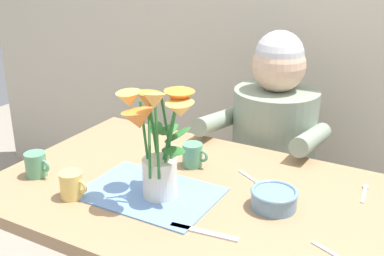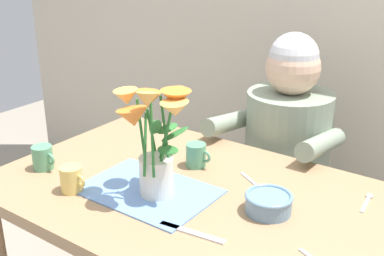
% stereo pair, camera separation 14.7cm
% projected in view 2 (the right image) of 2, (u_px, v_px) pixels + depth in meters
% --- Properties ---
extents(dining_table, '(1.20, 0.80, 0.74)m').
position_uv_depth(dining_table, '(186.00, 215.00, 1.53)').
color(dining_table, '#9E7A56').
rests_on(dining_table, ground_plane).
extents(seated_person, '(0.45, 0.47, 1.14)m').
position_uv_depth(seated_person, '(285.00, 171.00, 2.00)').
color(seated_person, '#4C4C56').
rests_on(seated_person, ground_plane).
extents(striped_placemat, '(0.40, 0.28, 0.00)m').
position_uv_depth(striped_placemat, '(148.00, 191.00, 1.47)').
color(striped_placemat, '#6B93D1').
rests_on(striped_placemat, dining_table).
extents(flower_vase, '(0.24, 0.24, 0.35)m').
position_uv_depth(flower_vase, '(155.00, 135.00, 1.38)').
color(flower_vase, silver).
rests_on(flower_vase, dining_table).
extents(ceramic_bowl, '(0.14, 0.14, 0.06)m').
position_uv_depth(ceramic_bowl, '(269.00, 202.00, 1.35)').
color(ceramic_bowl, '#6689A8').
rests_on(ceramic_bowl, dining_table).
extents(dinner_knife, '(0.19, 0.04, 0.00)m').
position_uv_depth(dinner_knife, '(192.00, 232.00, 1.26)').
color(dinner_knife, silver).
rests_on(dinner_knife, dining_table).
extents(coffee_cup, '(0.09, 0.07, 0.08)m').
position_uv_depth(coffee_cup, '(72.00, 179.00, 1.46)').
color(coffee_cup, '#E5C666').
rests_on(coffee_cup, dining_table).
extents(tea_cup, '(0.09, 0.07, 0.08)m').
position_uv_depth(tea_cup, '(196.00, 155.00, 1.62)').
color(tea_cup, '#569970').
rests_on(tea_cup, dining_table).
extents(ceramic_mug, '(0.09, 0.07, 0.08)m').
position_uv_depth(ceramic_mug, '(43.00, 158.00, 1.61)').
color(ceramic_mug, '#569970').
rests_on(ceramic_mug, dining_table).
extents(spoon_1, '(0.03, 0.12, 0.01)m').
position_uv_depth(spoon_1, '(368.00, 200.00, 1.42)').
color(spoon_1, silver).
rests_on(spoon_1, dining_table).
extents(spoon_2, '(0.11, 0.07, 0.01)m').
position_uv_depth(spoon_2, '(254.00, 183.00, 1.52)').
color(spoon_2, silver).
rests_on(spoon_2, dining_table).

